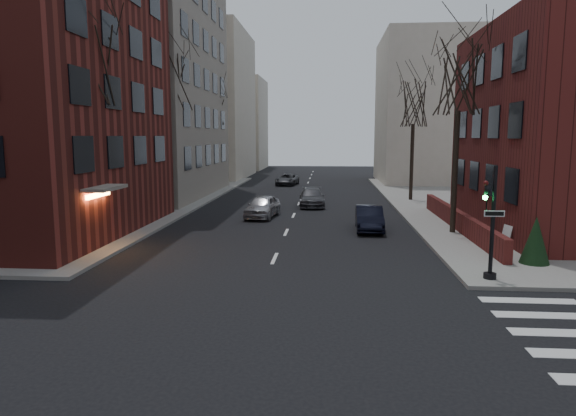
# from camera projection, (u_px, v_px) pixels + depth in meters

# --- Properties ---
(ground) EXTENTS (160.00, 160.00, 0.00)m
(ground) POSITION_uv_depth(u_px,v_px,m) (210.00, 404.00, 9.96)
(ground) COLOR black
(ground) RESTS_ON ground
(building_left_tan) EXTENTS (18.00, 18.00, 28.00)m
(building_left_tan) POSITION_uv_depth(u_px,v_px,m) (99.00, 30.00, 42.90)
(building_left_tan) COLOR gray
(building_left_tan) RESTS_ON ground
(low_wall_right) EXTENTS (0.35, 16.00, 1.00)m
(low_wall_right) POSITION_uv_depth(u_px,v_px,m) (458.00, 220.00, 27.90)
(low_wall_right) COLOR #571C19
(low_wall_right) RESTS_ON sidewalk_far_right
(building_distant_la) EXTENTS (14.00, 16.00, 18.00)m
(building_distant_la) POSITION_uv_depth(u_px,v_px,m) (191.00, 105.00, 64.17)
(building_distant_la) COLOR beige
(building_distant_la) RESTS_ON ground
(building_distant_ra) EXTENTS (14.00, 14.00, 16.00)m
(building_distant_ra) POSITION_uv_depth(u_px,v_px,m) (444.00, 110.00, 57.04)
(building_distant_ra) COLOR beige
(building_distant_ra) RESTS_ON ground
(building_distant_lb) EXTENTS (10.00, 12.00, 14.00)m
(building_distant_lb) POSITION_uv_depth(u_px,v_px,m) (232.00, 124.00, 81.07)
(building_distant_lb) COLOR beige
(building_distant_lb) RESTS_ON ground
(traffic_signal) EXTENTS (0.76, 0.44, 4.00)m
(traffic_signal) POSITION_uv_depth(u_px,v_px,m) (491.00, 230.00, 17.96)
(traffic_signal) COLOR black
(traffic_signal) RESTS_ON sidewalk_far_right
(tree_left_a) EXTENTS (4.18, 4.18, 10.26)m
(tree_left_a) POSITION_uv_depth(u_px,v_px,m) (86.00, 63.00, 23.28)
(tree_left_a) COLOR #2D231C
(tree_left_a) RESTS_ON sidewalk_far_left
(tree_left_b) EXTENTS (4.40, 4.40, 10.80)m
(tree_left_b) POSITION_uv_depth(u_px,v_px,m) (168.00, 81.00, 35.07)
(tree_left_b) COLOR #2D231C
(tree_left_b) RESTS_ON sidewalk_far_left
(tree_left_c) EXTENTS (3.96, 3.96, 9.72)m
(tree_left_c) POSITION_uv_depth(u_px,v_px,m) (213.00, 106.00, 49.01)
(tree_left_c) COLOR #2D231C
(tree_left_c) RESTS_ON sidewalk_far_left
(tree_right_a) EXTENTS (3.96, 3.96, 9.72)m
(tree_right_a) POSITION_uv_depth(u_px,v_px,m) (459.00, 79.00, 25.93)
(tree_right_a) COLOR #2D231C
(tree_right_a) RESTS_ON sidewalk_far_right
(tree_right_b) EXTENTS (3.74, 3.74, 9.18)m
(tree_right_b) POSITION_uv_depth(u_px,v_px,m) (414.00, 105.00, 39.81)
(tree_right_b) COLOR #2D231C
(tree_right_b) RESTS_ON sidewalk_far_right
(streetlamp_near) EXTENTS (0.36, 0.36, 6.28)m
(streetlamp_near) POSITION_uv_depth(u_px,v_px,m) (159.00, 151.00, 31.72)
(streetlamp_near) COLOR black
(streetlamp_near) RESTS_ON sidewalk_far_left
(streetlamp_far) EXTENTS (0.36, 0.36, 6.28)m
(streetlamp_far) POSITION_uv_depth(u_px,v_px,m) (224.00, 145.00, 51.47)
(streetlamp_far) COLOR black
(streetlamp_far) RESTS_ON sidewalk_far_left
(parked_sedan) EXTENTS (1.51, 4.14, 1.35)m
(parked_sedan) POSITION_uv_depth(u_px,v_px,m) (369.00, 218.00, 28.19)
(parked_sedan) COLOR black
(parked_sedan) RESTS_ON ground
(car_lane_silver) EXTENTS (2.20, 4.35, 1.42)m
(car_lane_silver) POSITION_uv_depth(u_px,v_px,m) (263.00, 206.00, 32.76)
(car_lane_silver) COLOR #A5A4AA
(car_lane_silver) RESTS_ON ground
(car_lane_gray) EXTENTS (2.06, 4.62, 1.32)m
(car_lane_gray) POSITION_uv_depth(u_px,v_px,m) (312.00, 197.00, 37.92)
(car_lane_gray) COLOR #3D3D42
(car_lane_gray) RESTS_ON ground
(car_lane_far) EXTENTS (2.48, 4.48, 1.19)m
(car_lane_far) POSITION_uv_depth(u_px,v_px,m) (287.00, 179.00, 54.41)
(car_lane_far) COLOR #38383D
(car_lane_far) RESTS_ON ground
(sandwich_board) EXTENTS (0.61, 0.74, 1.03)m
(sandwich_board) POSITION_uv_depth(u_px,v_px,m) (511.00, 236.00, 23.18)
(sandwich_board) COLOR white
(sandwich_board) RESTS_ON sidewalk_far_right
(evergreen_shrub) EXTENTS (1.45, 1.45, 1.89)m
(evergreen_shrub) POSITION_uv_depth(u_px,v_px,m) (535.00, 240.00, 20.24)
(evergreen_shrub) COLOR black
(evergreen_shrub) RESTS_ON sidewalk_far_right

